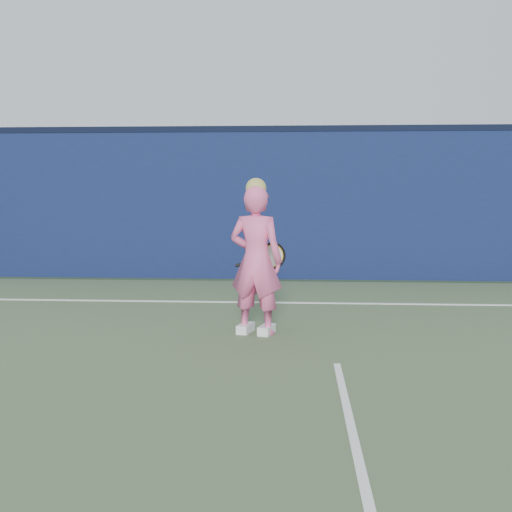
{
  "coord_description": "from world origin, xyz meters",
  "views": [
    {
      "loc": [
        -0.37,
        -4.6,
        1.58
      ],
      "look_at": [
        -0.8,
        2.17,
        0.85
      ],
      "focal_mm": 45.0,
      "sensor_mm": 36.0,
      "label": 1
    }
  ],
  "objects": [
    {
      "name": "ground",
      "position": [
        0.0,
        0.0,
        0.0
      ],
      "size": [
        80.0,
        80.0,
        0.0
      ],
      "primitive_type": "plane",
      "color": "#293E26",
      "rests_on": "ground"
    },
    {
      "name": "backstop_wall",
      "position": [
        0.0,
        6.5,
        1.25
      ],
      "size": [
        24.0,
        0.4,
        2.5
      ],
      "primitive_type": "cube",
      "color": "#0E193E",
      "rests_on": "ground"
    },
    {
      "name": "wall_cap",
      "position": [
        0.0,
        6.5,
        2.55
      ],
      "size": [
        24.0,
        0.42,
        0.1
      ],
      "primitive_type": "cube",
      "color": "black",
      "rests_on": "backstop_wall"
    },
    {
      "name": "player",
      "position": [
        -0.8,
        2.17,
        0.8
      ],
      "size": [
        0.66,
        0.52,
        1.67
      ],
      "rotation": [
        0.0,
        0.0,
        2.87
      ],
      "color": "pink",
      "rests_on": "ground"
    },
    {
      "name": "racket",
      "position": [
        -0.67,
        2.65,
        0.79
      ],
      "size": [
        0.59,
        0.17,
        0.31
      ],
      "rotation": [
        0.0,
        0.0,
        0.04
      ],
      "color": "black",
      "rests_on": "ground"
    },
    {
      "name": "court_lines",
      "position": [
        0.0,
        -0.33,
        0.01
      ],
      "size": [
        11.0,
        12.04,
        0.01
      ],
      "color": "white",
      "rests_on": "court_surface"
    }
  ]
}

